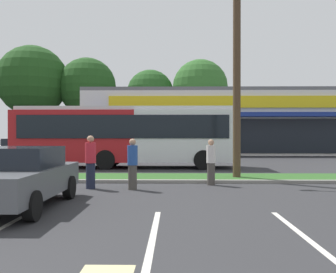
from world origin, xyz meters
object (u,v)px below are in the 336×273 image
utility_pole (233,33)px  pedestrian_by_pole (91,162)px  city_bus (126,135)px  pedestrian_mid (211,162)px  pedestrian_near_bench (133,164)px  car_1 (19,177)px  car_0 (17,149)px

utility_pole → pedestrian_by_pole: 7.47m
utility_pole → city_bus: bearing=133.0°
utility_pole → pedestrian_mid: 5.28m
pedestrian_by_pole → pedestrian_near_bench: bearing=148.5°
utility_pole → city_bus: utility_pole is taller
pedestrian_mid → city_bus: bearing=79.0°
car_1 → pedestrian_mid: bearing=129.3°
city_bus → car_1: (-1.18, -10.97, -1.01)m
pedestrian_near_bench → pedestrian_mid: 2.89m
utility_pole → pedestrian_mid: (-1.02, -1.51, -4.96)m
utility_pole → pedestrian_mid: bearing=-124.2°
pedestrian_near_bench → city_bus: bearing=-74.6°
car_1 → city_bus: bearing=173.9°
car_1 → pedestrian_near_bench: pedestrian_near_bench is taller
utility_pole → car_0: 18.87m
car_1 → pedestrian_by_pole: 3.39m
car_0 → pedestrian_mid: size_ratio=2.70×
utility_pole → pedestrian_by_pole: (-5.10, -2.45, -4.89)m
pedestrian_by_pole → city_bus: bearing=-114.6°
utility_pole → pedestrian_mid: size_ratio=6.70×
city_bus → pedestrian_near_bench: size_ratio=7.11×
utility_pole → car_0: utility_pole is taller
pedestrian_near_bench → pedestrian_mid: pedestrian_near_bench is taller
pedestrian_near_bench → pedestrian_by_pole: bearing=-1.6°
car_0 → pedestrian_by_pole: pedestrian_by_pole is taller
city_bus → pedestrian_near_bench: 8.09m
city_bus → pedestrian_by_pole: (-0.16, -7.74, -0.88)m
city_bus → pedestrian_by_pole: size_ratio=6.70×
pedestrian_mid → utility_pole: bearing=14.9°
car_0 → car_1: bearing=113.3°
car_1 → pedestrian_near_bench: 3.89m
car_1 → pedestrian_by_pole: size_ratio=2.47×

